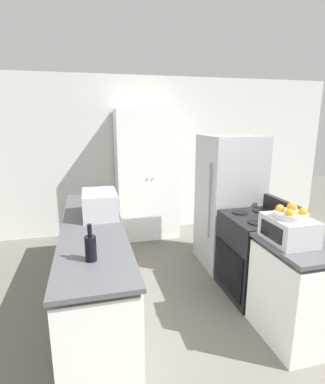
% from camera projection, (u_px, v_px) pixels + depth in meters
% --- Properties ---
extents(wall_back, '(7.00, 0.06, 2.60)m').
position_uv_depth(wall_back, '(140.00, 156.00, 5.09)').
color(wall_back, silver).
rests_on(wall_back, ground_plane).
extents(counter_left, '(0.60, 2.56, 0.90)m').
position_uv_depth(counter_left, '(95.00, 266.00, 3.09)').
color(counter_left, silver).
rests_on(counter_left, ground_plane).
extents(counter_right, '(0.60, 0.70, 0.90)m').
position_uv_depth(counter_right, '(298.00, 293.00, 2.62)').
color(counter_right, silver).
rests_on(counter_right, ground_plane).
extents(pantry_cabinet, '(0.98, 0.58, 2.06)m').
position_uv_depth(pantry_cabinet, '(147.00, 175.00, 4.86)').
color(pantry_cabinet, white).
rests_on(pantry_cabinet, ground_plane).
extents(stove, '(0.66, 0.71, 1.06)m').
position_uv_depth(stove, '(256.00, 255.00, 3.30)').
color(stove, black).
rests_on(stove, ground_plane).
extents(refrigerator, '(0.72, 0.72, 1.72)m').
position_uv_depth(refrigerator, '(229.00, 202.00, 3.92)').
color(refrigerator, '#A3A3A8').
rests_on(refrigerator, ground_plane).
extents(microwave, '(0.36, 0.53, 0.27)m').
position_uv_depth(microwave, '(100.00, 204.00, 3.20)').
color(microwave, '#B2B2B7').
rests_on(microwave, counter_left).
extents(wine_bottle, '(0.09, 0.09, 0.28)m').
position_uv_depth(wine_bottle, '(91.00, 247.00, 2.19)').
color(wine_bottle, black).
rests_on(wine_bottle, counter_left).
extents(toaster_oven, '(0.34, 0.41, 0.22)m').
position_uv_depth(toaster_oven, '(288.00, 230.00, 2.53)').
color(toaster_oven, '#B2B2B7').
rests_on(toaster_oven, counter_right).
extents(fruit_bowl, '(0.27, 0.27, 0.14)m').
position_uv_depth(fruit_bowl, '(291.00, 213.00, 2.48)').
color(fruit_bowl, silver).
rests_on(fruit_bowl, toaster_oven).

